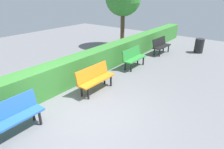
% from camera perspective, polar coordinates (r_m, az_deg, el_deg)
% --- Properties ---
extents(ground_plane, '(23.80, 23.80, 0.00)m').
position_cam_1_polar(ground_plane, '(5.37, -8.56, -12.53)').
color(ground_plane, slate).
extents(bench_black, '(1.38, 0.53, 0.86)m').
position_cam_1_polar(bench_black, '(10.77, 14.48, 8.57)').
color(bench_black, black).
rests_on(bench_black, ground_plane).
extents(bench_green, '(1.35, 0.45, 0.86)m').
position_cam_1_polar(bench_green, '(8.52, 6.47, 5.25)').
color(bench_green, '#2D8C38').
rests_on(bench_green, ground_plane).
extents(bench_orange, '(1.46, 0.46, 0.86)m').
position_cam_1_polar(bench_orange, '(6.44, -5.11, -0.91)').
color(bench_orange, orange).
rests_on(bench_orange, ground_plane).
extents(bench_blue, '(1.56, 0.48, 0.86)m').
position_cam_1_polar(bench_blue, '(5.08, -28.66, -11.29)').
color(bench_blue, blue).
rests_on(bench_blue, ground_plane).
extents(hedge_row, '(19.80, 0.67, 0.96)m').
position_cam_1_polar(hedge_row, '(7.09, -12.29, 1.02)').
color(hedge_row, '#387F33').
rests_on(hedge_row, ground_plane).
extents(trash_bin, '(0.47, 0.47, 0.78)m').
position_cam_1_polar(trash_bin, '(11.68, 24.71, 7.87)').
color(trash_bin, '#262628').
rests_on(trash_bin, ground_plane).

